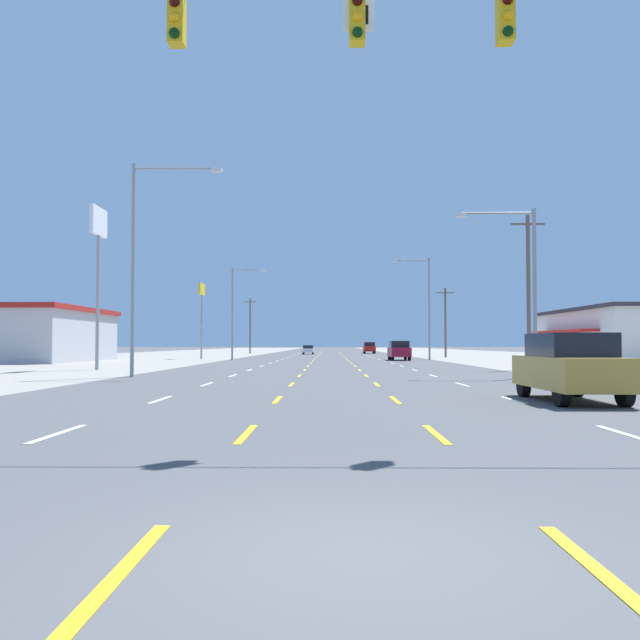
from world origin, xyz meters
TOP-DOWN VIEW (x-y plane):
  - ground_plane at (0.00, 66.00)m, footprint 572.00×572.00m
  - lot_apron_left at (-24.75, 66.00)m, footprint 28.00×440.00m
  - lot_apron_right at (24.75, 66.00)m, footprint 28.00×440.00m
  - lane_markings at (0.00, 104.50)m, footprint 10.64×227.60m
  - signal_span_wire at (0.01, 7.05)m, footprint 26.83×0.52m
  - suv_far_right_nearest at (6.79, 14.12)m, footprint 1.98×4.90m
  - suv_far_right_near at (7.01, 62.72)m, footprint 1.98×4.90m
  - sedan_inner_left_mid at (-3.52, 102.48)m, footprint 1.80×4.50m
  - suv_far_right_midfar at (6.87, 110.25)m, footprint 1.98×4.90m
  - storefront_left_row_1 at (-27.41, 57.48)m, footprint 9.40×17.42m
  - storefront_right_row_1 at (26.17, 51.94)m, footprint 12.95×18.49m
  - pole_sign_left_row_1 at (-15.15, 37.27)m, footprint 0.24×2.66m
  - pole_sign_left_row_2 at (-14.49, 68.96)m, footprint 0.24×2.79m
  - streetlight_left_row_0 at (-9.70, 28.07)m, footprint 4.61×0.26m
  - streetlight_right_row_0 at (9.71, 28.07)m, footprint 4.00×0.26m
  - streetlight_left_row_1 at (-9.82, 62.89)m, footprint 3.55×0.26m
  - streetlight_right_row_1 at (9.80, 62.89)m, footprint 3.89×0.26m
  - utility_pole_right_row_0 at (12.87, 38.12)m, footprint 2.20×0.26m
  - utility_pole_right_row_1 at (14.36, 77.42)m, footprint 2.20×0.26m
  - utility_pole_left_row_2 at (-14.09, 111.79)m, footprint 2.20×0.26m

SIDE VIEW (x-z plane):
  - ground_plane at x=0.00m, z-range 0.00..0.00m
  - lot_apron_left at x=-24.75m, z-range 0.00..0.01m
  - lot_apron_right at x=24.75m, z-range 0.00..0.01m
  - lane_markings at x=0.00m, z-range 0.00..0.01m
  - sedan_inner_left_mid at x=-3.52m, z-range 0.03..1.49m
  - suv_far_right_nearest at x=6.79m, z-range 0.04..2.02m
  - suv_far_right_near at x=7.01m, z-range 0.04..2.02m
  - suv_far_right_midfar at x=6.87m, z-range 0.04..2.02m
  - storefront_right_row_1 at x=26.17m, z-range 0.01..4.73m
  - storefront_left_row_1 at x=-27.41m, z-range 0.02..5.15m
  - utility_pole_right_row_1 at x=14.36m, z-range 0.19..8.86m
  - streetlight_right_row_0 at x=9.71m, z-range 0.73..9.26m
  - utility_pole_left_row_2 at x=-14.09m, z-range 0.20..9.92m
  - utility_pole_right_row_0 at x=12.87m, z-range 0.20..10.34m
  - streetlight_left_row_1 at x=-9.82m, z-range 0.70..10.30m
  - signal_span_wire at x=0.01m, z-range 0.92..10.48m
  - streetlight_right_row_1 at x=9.80m, z-range 0.75..11.31m
  - streetlight_left_row_0 at x=-9.70m, z-range 0.85..11.71m
  - pole_sign_left_row_2 at x=-14.49m, z-range 2.37..10.83m
  - pole_sign_left_row_1 at x=-15.15m, z-range 2.95..13.48m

